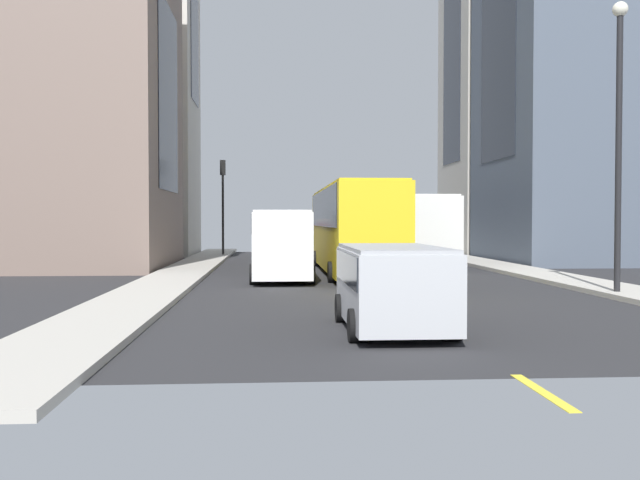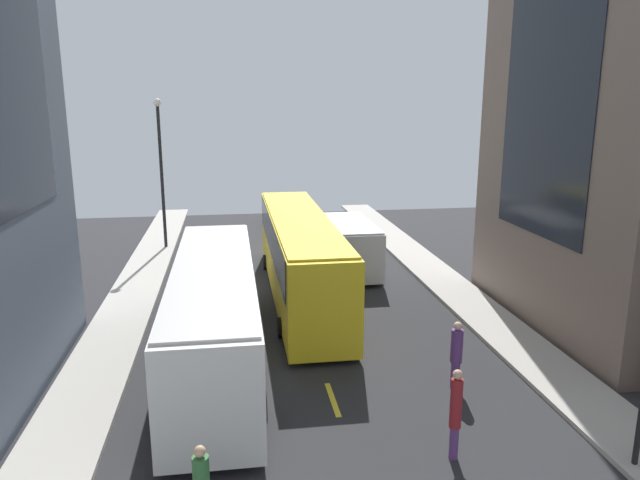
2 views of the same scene
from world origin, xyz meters
TOP-DOWN VIEW (x-y plane):
  - ground_plane at (0.00, 0.00)m, footprint 40.43×40.43m
  - sidewalk_west at (-7.14, 0.00)m, footprint 2.16×44.00m
  - sidewalk_east at (7.14, 0.00)m, footprint 2.16×44.00m
  - lane_stripe_2 at (0.00, -9.00)m, footprint 0.16×2.00m
  - lane_stripe_3 at (0.00, -3.00)m, footprint 0.16×2.00m
  - lane_stripe_4 at (0.00, 3.00)m, footprint 0.16×2.00m
  - lane_stripe_5 at (0.00, 9.00)m, footprint 0.16×2.00m
  - lane_stripe_6 at (0.00, 15.00)m, footprint 0.16×2.00m
  - lane_stripe_7 at (0.00, 21.00)m, footprint 0.16×2.00m
  - city_bus_white at (-3.37, -5.98)m, footprint 2.81×12.72m
  - streetcar_yellow at (0.15, 0.34)m, footprint 2.70×14.53m
  - delivery_van_white at (3.13, 3.70)m, footprint 2.25×5.62m
  - car_silver_0 at (1.07, 15.84)m, footprint 2.06×4.15m
  - pedestrian_crossing_near at (2.39, -12.29)m, footprint 0.29×0.29m
  - pedestrian_walking_far at (3.77, -8.82)m, footprint 0.35×0.35m
  - streetlamp_near at (-6.55, 9.96)m, footprint 0.44×0.44m

SIDE VIEW (x-z plane):
  - ground_plane at x=0.00m, z-range 0.00..0.00m
  - lane_stripe_2 at x=0.00m, z-range 0.00..0.01m
  - lane_stripe_3 at x=0.00m, z-range 0.00..0.01m
  - lane_stripe_4 at x=0.00m, z-range 0.00..0.01m
  - lane_stripe_5 at x=0.00m, z-range 0.00..0.01m
  - lane_stripe_6 at x=0.00m, z-range 0.00..0.01m
  - lane_stripe_7 at x=0.00m, z-range 0.00..0.01m
  - sidewalk_west at x=-7.14m, z-range 0.00..0.15m
  - sidewalk_east at x=7.14m, z-range 0.00..0.15m
  - car_silver_0 at x=1.07m, z-range 0.15..1.85m
  - pedestrian_walking_far at x=3.77m, z-range 0.07..2.18m
  - pedestrian_crossing_near at x=2.39m, z-range 0.10..2.43m
  - delivery_van_white at x=3.13m, z-range 0.22..2.80m
  - city_bus_white at x=-3.37m, z-range 0.33..3.69m
  - streetcar_yellow at x=0.15m, z-range 0.33..3.92m
  - streetlamp_near at x=-6.55m, z-range 0.98..9.37m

